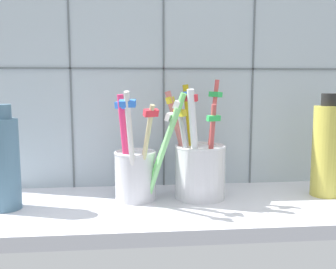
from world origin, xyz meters
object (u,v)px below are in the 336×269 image
at_px(ceramic_vase, 4,161).
at_px(soap_bottle, 327,149).
at_px(toothbrush_cup_left, 137,170).
at_px(toothbrush_cup_right, 199,167).

relative_size(ceramic_vase, soap_bottle, 0.92).
bearing_deg(toothbrush_cup_left, ceramic_vase, -172.75).
bearing_deg(ceramic_vase, toothbrush_cup_left, 7.25).
bearing_deg(toothbrush_cup_right, toothbrush_cup_left, -177.55).
relative_size(toothbrush_cup_left, soap_bottle, 1.04).
distance_m(toothbrush_cup_left, ceramic_vase, 0.20).
xyz_separation_m(ceramic_vase, soap_bottle, (0.50, 0.02, 0.01)).
xyz_separation_m(toothbrush_cup_right, soap_bottle, (0.21, -0.01, 0.03)).
bearing_deg(soap_bottle, ceramic_vase, -177.61).
relative_size(toothbrush_cup_right, ceramic_vase, 1.23).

